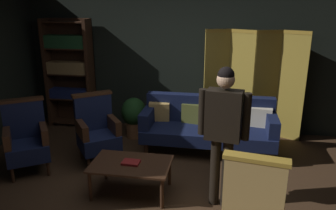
{
  "coord_description": "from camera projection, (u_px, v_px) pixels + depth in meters",
  "views": [
    {
      "loc": [
        0.79,
        -3.71,
        2.41
      ],
      "look_at": [
        0.0,
        0.8,
        0.95
      ],
      "focal_mm": 36.12,
      "sensor_mm": 36.0,
      "label": 1
    }
  ],
  "objects": [
    {
      "name": "ground_plane",
      "position": [
        157.0,
        194.0,
        4.34
      ],
      "size": [
        10.0,
        10.0,
        0.0
      ],
      "primitive_type": "plane",
      "color": "#3D2819"
    },
    {
      "name": "back_wall",
      "position": [
        183.0,
        55.0,
        6.22
      ],
      "size": [
        7.2,
        0.1,
        2.8
      ],
      "primitive_type": "cube",
      "color": "black",
      "rests_on": "ground_plane"
    },
    {
      "name": "folding_screen",
      "position": [
        253.0,
        83.0,
        5.9
      ],
      "size": [
        1.72,
        0.26,
        1.9
      ],
      "color": "#B29338",
      "rests_on": "ground_plane"
    },
    {
      "name": "bookshelf",
      "position": [
        70.0,
        70.0,
        6.42
      ],
      "size": [
        0.9,
        0.32,
        2.05
      ],
      "color": "#382114",
      "rests_on": "ground_plane"
    },
    {
      "name": "velvet_couch",
      "position": [
        208.0,
        124.0,
        5.48
      ],
      "size": [
        2.12,
        0.78,
        0.88
      ],
      "color": "#382114",
      "rests_on": "ground_plane"
    },
    {
      "name": "coffee_table",
      "position": [
        131.0,
        166.0,
        4.27
      ],
      "size": [
        1.0,
        0.64,
        0.42
      ],
      "color": "#382114",
      "rests_on": "ground_plane"
    },
    {
      "name": "armchair_gilt_accent",
      "position": [
        254.0,
        200.0,
        3.35
      ],
      "size": [
        0.66,
        0.66,
        1.04
      ],
      "color": "#B78E33",
      "rests_on": "ground_plane"
    },
    {
      "name": "armchair_wing_left",
      "position": [
        97.0,
        130.0,
        5.11
      ],
      "size": [
        0.81,
        0.81,
        1.04
      ],
      "color": "#382114",
      "rests_on": "ground_plane"
    },
    {
      "name": "armchair_wing_right",
      "position": [
        26.0,
        139.0,
        4.81
      ],
      "size": [
        0.8,
        0.8,
        1.04
      ],
      "color": "#382114",
      "rests_on": "ground_plane"
    },
    {
      "name": "standing_figure",
      "position": [
        223.0,
        126.0,
        3.83
      ],
      "size": [
        0.58,
        0.28,
        1.7
      ],
      "color": "black",
      "rests_on": "ground_plane"
    },
    {
      "name": "potted_plant",
      "position": [
        134.0,
        115.0,
        6.01
      ],
      "size": [
        0.44,
        0.44,
        0.73
      ],
      "color": "brown",
      "rests_on": "ground_plane"
    },
    {
      "name": "book_red_leather",
      "position": [
        131.0,
        162.0,
        4.24
      ],
      "size": [
        0.22,
        0.17,
        0.03
      ],
      "primitive_type": "cube",
      "rotation": [
        0.0,
        0.0,
        -0.04
      ],
      "color": "maroon",
      "rests_on": "coffee_table"
    }
  ]
}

